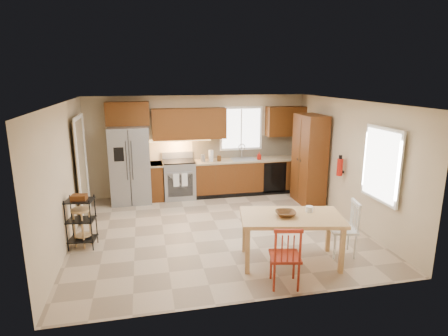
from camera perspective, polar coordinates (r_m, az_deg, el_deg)
floor at (r=7.51m, az=-0.85°, el=-9.36°), size 5.50×5.50×0.00m
ceiling at (r=6.92m, az=-0.93°, el=10.06°), size 5.50×5.00×0.02m
wall_back at (r=9.52m, az=-3.87°, el=3.47°), size 5.50×0.02×2.50m
wall_front at (r=4.79m, az=5.09°, el=-7.07°), size 5.50×0.02×2.50m
wall_left at (r=7.11m, az=-23.16°, el=-1.17°), size 0.02×5.00×2.50m
wall_right at (r=8.10m, az=18.56°, el=0.94°), size 0.02×5.00×2.50m
refrigerator at (r=9.13m, az=-14.10°, el=0.46°), size 0.92×0.75×1.82m
range_stove at (r=9.33m, az=-6.85°, el=-1.79°), size 0.76×0.63×0.92m
base_cabinet_narrow at (r=9.31m, az=-10.23°, el=-2.01°), size 0.30×0.60×0.90m
base_cabinet_run at (r=9.68m, az=4.04°, el=-1.21°), size 2.92×0.60×0.90m
dishwasher at (r=9.58m, az=7.75°, el=-1.46°), size 0.60×0.02×0.78m
backsplash at (r=9.78m, az=3.65°, el=3.31°), size 2.92×0.03×0.55m
upper_over_fridge at (r=9.14m, az=-14.50°, el=8.02°), size 1.00×0.35×0.55m
upper_left_block at (r=9.23m, az=-5.32°, el=6.73°), size 1.80×0.35×0.75m
upper_right_block at (r=9.85m, az=9.39°, el=7.05°), size 1.00×0.35×0.75m
window_back at (r=9.66m, az=2.61°, el=6.04°), size 1.12×0.04×1.12m
sink at (r=9.53m, az=2.99°, el=1.10°), size 0.62×0.46×0.16m
undercab_glow at (r=9.23m, az=-7.10°, el=4.21°), size 1.60×0.30×0.01m
soap_bottle at (r=9.51m, az=5.37°, el=1.87°), size 0.09×0.09×0.19m
paper_towel at (r=9.26m, az=-2.00°, el=1.88°), size 0.12×0.12×0.28m
canister_steel at (r=9.24m, az=-3.22°, el=1.52°), size 0.11×0.11×0.18m
canister_wood at (r=9.28m, az=-0.75°, el=1.47°), size 0.10×0.10×0.14m
pantry at (r=9.02m, az=12.87°, el=1.29°), size 0.50×0.95×2.10m
fire_extinguisher at (r=8.20m, az=17.23°, el=0.12°), size 0.12×0.12×0.36m
window_right at (r=7.08m, az=22.89°, el=0.45°), size 0.04×1.02×1.32m
doorway at (r=8.39m, az=-20.92°, el=-0.22°), size 0.04×0.95×2.10m
dining_table at (r=6.24m, az=10.09°, el=-10.64°), size 1.75×1.21×0.78m
chair_red at (r=5.55m, az=9.28°, el=-12.97°), size 0.52×0.52×0.94m
chair_white at (r=6.65m, az=17.64°, el=-8.78°), size 0.52×0.52×0.94m
table_bowl at (r=6.05m, az=9.36°, el=-7.30°), size 0.38×0.38×0.08m
table_jar at (r=6.30m, az=12.88°, el=-6.32°), size 0.14×0.14×0.14m
bar_stool at (r=7.16m, az=-20.77°, el=-8.46°), size 0.41×0.41×0.70m
utility_cart at (r=7.07m, az=-20.91°, el=-7.78°), size 0.51×0.42×0.92m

